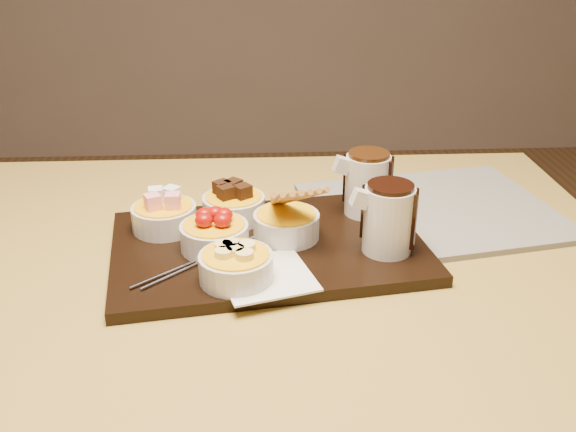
{
  "coord_description": "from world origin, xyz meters",
  "views": [
    {
      "loc": [
        0.03,
        -0.86,
        1.22
      ],
      "look_at": [
        0.08,
        -0.01,
        0.81
      ],
      "focal_mm": 40.0,
      "sensor_mm": 36.0,
      "label": 1
    }
  ],
  "objects_px": {
    "bowl_strawberries": "(214,237)",
    "dining_table": "(240,304)",
    "pitcher_milk_chocolate": "(367,185)",
    "newspaper": "(432,211)",
    "serving_board": "(268,247)",
    "pitcher_dark_chocolate": "(388,220)"
  },
  "relations": [
    {
      "from": "bowl_strawberries",
      "to": "dining_table",
      "type": "bearing_deg",
      "value": 40.12
    },
    {
      "from": "dining_table",
      "to": "bowl_strawberries",
      "type": "height_order",
      "value": "bowl_strawberries"
    },
    {
      "from": "pitcher_milk_chocolate",
      "to": "newspaper",
      "type": "bearing_deg",
      "value": 4.3
    },
    {
      "from": "serving_board",
      "to": "pitcher_milk_chocolate",
      "type": "bearing_deg",
      "value": 21.8
    },
    {
      "from": "bowl_strawberries",
      "to": "newspaper",
      "type": "bearing_deg",
      "value": 20.88
    },
    {
      "from": "dining_table",
      "to": "serving_board",
      "type": "relative_size",
      "value": 2.61
    },
    {
      "from": "pitcher_dark_chocolate",
      "to": "newspaper",
      "type": "height_order",
      "value": "pitcher_dark_chocolate"
    },
    {
      "from": "bowl_strawberries",
      "to": "pitcher_dark_chocolate",
      "type": "xyz_separation_m",
      "value": [
        0.25,
        -0.02,
        0.03
      ]
    },
    {
      "from": "serving_board",
      "to": "pitcher_dark_chocolate",
      "type": "distance_m",
      "value": 0.18
    },
    {
      "from": "bowl_strawberries",
      "to": "serving_board",
      "type": "bearing_deg",
      "value": 11.83
    },
    {
      "from": "dining_table",
      "to": "bowl_strawberries",
      "type": "relative_size",
      "value": 12.0
    },
    {
      "from": "bowl_strawberries",
      "to": "pitcher_dark_chocolate",
      "type": "relative_size",
      "value": 1.01
    },
    {
      "from": "serving_board",
      "to": "pitcher_milk_chocolate",
      "type": "relative_size",
      "value": 4.67
    },
    {
      "from": "newspaper",
      "to": "pitcher_dark_chocolate",
      "type": "bearing_deg",
      "value": -135.51
    },
    {
      "from": "pitcher_milk_chocolate",
      "to": "newspaper",
      "type": "xyz_separation_m",
      "value": [
        0.12,
        0.03,
        -0.06
      ]
    },
    {
      "from": "serving_board",
      "to": "pitcher_dark_chocolate",
      "type": "bearing_deg",
      "value": -19.98
    },
    {
      "from": "serving_board",
      "to": "pitcher_dark_chocolate",
      "type": "xyz_separation_m",
      "value": [
        0.17,
        -0.04,
        0.06
      ]
    },
    {
      "from": "dining_table",
      "to": "pitcher_dark_chocolate",
      "type": "height_order",
      "value": "pitcher_dark_chocolate"
    },
    {
      "from": "dining_table",
      "to": "pitcher_milk_chocolate",
      "type": "bearing_deg",
      "value": 21.73
    },
    {
      "from": "pitcher_milk_chocolate",
      "to": "pitcher_dark_chocolate",
      "type": "bearing_deg",
      "value": -94.4
    },
    {
      "from": "dining_table",
      "to": "pitcher_milk_chocolate",
      "type": "relative_size",
      "value": 12.17
    },
    {
      "from": "dining_table",
      "to": "newspaper",
      "type": "height_order",
      "value": "newspaper"
    }
  ]
}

